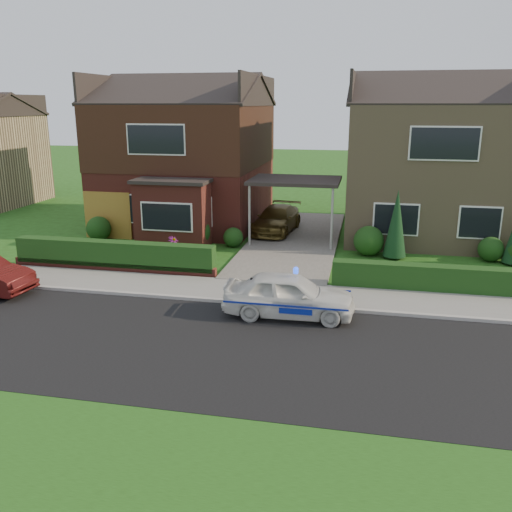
# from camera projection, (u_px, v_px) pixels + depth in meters

# --- Properties ---
(ground) EXTENTS (120.00, 120.00, 0.00)m
(ground) POSITION_uv_depth(u_px,v_px,m) (234.00, 349.00, 13.43)
(ground) COLOR #1F4712
(ground) RESTS_ON ground
(road) EXTENTS (60.00, 6.00, 0.02)m
(road) POSITION_uv_depth(u_px,v_px,m) (234.00, 349.00, 13.43)
(road) COLOR black
(road) RESTS_ON ground
(kerb) EXTENTS (60.00, 0.16, 0.12)m
(kerb) POSITION_uv_depth(u_px,v_px,m) (258.00, 304.00, 16.29)
(kerb) COLOR #9E9993
(kerb) RESTS_ON ground
(sidewalk) EXTENTS (60.00, 2.00, 0.10)m
(sidewalk) POSITION_uv_depth(u_px,v_px,m) (265.00, 292.00, 17.28)
(sidewalk) COLOR slate
(sidewalk) RESTS_ON ground
(grass_verge) EXTENTS (60.00, 4.00, 0.01)m
(grass_verge) POSITION_uv_depth(u_px,v_px,m) (159.00, 482.00, 8.72)
(grass_verge) COLOR #1F4712
(grass_verge) RESTS_ON ground
(driveway) EXTENTS (3.80, 12.00, 0.12)m
(driveway) POSITION_uv_depth(u_px,v_px,m) (294.00, 240.00, 23.78)
(driveway) COLOR #666059
(driveway) RESTS_ON ground
(house_left) EXTENTS (7.50, 9.53, 7.25)m
(house_left) POSITION_uv_depth(u_px,v_px,m) (187.00, 147.00, 26.62)
(house_left) COLOR maroon
(house_left) RESTS_ON ground
(house_right) EXTENTS (7.50, 8.06, 7.25)m
(house_right) POSITION_uv_depth(u_px,v_px,m) (432.00, 154.00, 24.49)
(house_right) COLOR #907958
(house_right) RESTS_ON ground
(carport_link) EXTENTS (3.80, 3.00, 2.77)m
(carport_link) POSITION_uv_depth(u_px,v_px,m) (295.00, 182.00, 23.03)
(carport_link) COLOR black
(carport_link) RESTS_ON ground
(garage_door) EXTENTS (2.20, 0.10, 2.10)m
(garage_door) POSITION_uv_depth(u_px,v_px,m) (108.00, 215.00, 24.14)
(garage_door) COLOR brown
(garage_door) RESTS_ON ground
(dwarf_wall) EXTENTS (7.70, 0.25, 0.36)m
(dwarf_wall) POSITION_uv_depth(u_px,v_px,m) (113.00, 267.00, 19.51)
(dwarf_wall) COLOR maroon
(dwarf_wall) RESTS_ON ground
(hedge_left) EXTENTS (7.50, 0.55, 0.90)m
(hedge_left) POSITION_uv_depth(u_px,v_px,m) (115.00, 271.00, 19.70)
(hedge_left) COLOR #103311
(hedge_left) RESTS_ON ground
(hedge_right) EXTENTS (7.50, 0.55, 0.80)m
(hedge_right) POSITION_uv_depth(u_px,v_px,m) (450.00, 293.00, 17.34)
(hedge_right) COLOR #103311
(hedge_right) RESTS_ON ground
(shrub_left_far) EXTENTS (1.08, 1.08, 1.08)m
(shrub_left_far) POSITION_uv_depth(u_px,v_px,m) (99.00, 229.00, 23.89)
(shrub_left_far) COLOR #103311
(shrub_left_far) RESTS_ON ground
(shrub_left_mid) EXTENTS (1.32, 1.32, 1.32)m
(shrub_left_mid) POSITION_uv_depth(u_px,v_px,m) (195.00, 232.00, 22.79)
(shrub_left_mid) COLOR #103311
(shrub_left_mid) RESTS_ON ground
(shrub_left_near) EXTENTS (0.84, 0.84, 0.84)m
(shrub_left_near) POSITION_uv_depth(u_px,v_px,m) (233.00, 237.00, 22.83)
(shrub_left_near) COLOR #103311
(shrub_left_near) RESTS_ON ground
(shrub_right_near) EXTENTS (1.20, 1.20, 1.20)m
(shrub_right_near) POSITION_uv_depth(u_px,v_px,m) (369.00, 241.00, 21.50)
(shrub_right_near) COLOR #103311
(shrub_right_near) RESTS_ON ground
(shrub_right_mid) EXTENTS (0.96, 0.96, 0.96)m
(shrub_right_mid) POSITION_uv_depth(u_px,v_px,m) (491.00, 249.00, 20.74)
(shrub_right_mid) COLOR #103311
(shrub_right_mid) RESTS_ON ground
(conifer_a) EXTENTS (0.90, 0.90, 2.60)m
(conifer_a) POSITION_uv_depth(u_px,v_px,m) (396.00, 226.00, 20.93)
(conifer_a) COLOR black
(conifer_a) RESTS_ON ground
(police_car) EXTENTS (3.42, 3.77, 1.43)m
(police_car) POSITION_uv_depth(u_px,v_px,m) (289.00, 295.00, 15.32)
(police_car) COLOR silver
(police_car) RESTS_ON ground
(driveway_car) EXTENTS (2.04, 4.17, 1.17)m
(driveway_car) POSITION_uv_depth(u_px,v_px,m) (277.00, 219.00, 24.99)
(driveway_car) COLOR brown
(driveway_car) RESTS_ON driveway
(potted_plant_a) EXTENTS (0.48, 0.36, 0.84)m
(potted_plant_a) POSITION_uv_depth(u_px,v_px,m) (102.00, 254.00, 20.25)
(potted_plant_a) COLOR gray
(potted_plant_a) RESTS_ON ground
(potted_plant_b) EXTENTS (0.46, 0.43, 0.67)m
(potted_plant_b) POSITION_uv_depth(u_px,v_px,m) (129.00, 258.00, 20.07)
(potted_plant_b) COLOR gray
(potted_plant_b) RESTS_ON ground
(potted_plant_c) EXTENTS (0.61, 0.61, 0.82)m
(potted_plant_c) POSITION_uv_depth(u_px,v_px,m) (173.00, 247.00, 21.26)
(potted_plant_c) COLOR gray
(potted_plant_c) RESTS_ON ground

